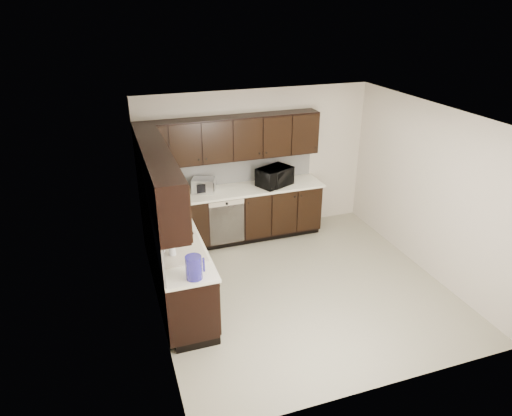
{
  "coord_description": "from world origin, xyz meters",
  "views": [
    {
      "loc": [
        -2.39,
        -5.03,
        3.8
      ],
      "look_at": [
        -0.48,
        0.6,
        1.07
      ],
      "focal_mm": 32.0,
      "sensor_mm": 36.0,
      "label": 1
    }
  ],
  "objects_px": {
    "toaster_oven": "(204,185)",
    "blue_pitcher": "(194,268)",
    "microwave": "(275,177)",
    "storage_bin": "(163,202)",
    "sink": "(181,254)"
  },
  "relations": [
    {
      "from": "blue_pitcher",
      "to": "toaster_oven",
      "type": "bearing_deg",
      "value": 62.1
    },
    {
      "from": "sink",
      "to": "toaster_oven",
      "type": "height_order",
      "value": "sink"
    },
    {
      "from": "microwave",
      "to": "storage_bin",
      "type": "xyz_separation_m",
      "value": [
        -1.91,
        -0.29,
        -0.06
      ]
    },
    {
      "from": "blue_pitcher",
      "to": "sink",
      "type": "bearing_deg",
      "value": 79.86
    },
    {
      "from": "microwave",
      "to": "toaster_oven",
      "type": "distance_m",
      "value": 1.2
    },
    {
      "from": "sink",
      "to": "storage_bin",
      "type": "xyz_separation_m",
      "value": [
        -0.02,
        1.36,
        0.15
      ]
    },
    {
      "from": "sink",
      "to": "microwave",
      "type": "xyz_separation_m",
      "value": [
        1.89,
        1.66,
        0.22
      ]
    },
    {
      "from": "toaster_oven",
      "to": "storage_bin",
      "type": "bearing_deg",
      "value": -127.71
    },
    {
      "from": "toaster_oven",
      "to": "storage_bin",
      "type": "height_order",
      "value": "toaster_oven"
    },
    {
      "from": "microwave",
      "to": "storage_bin",
      "type": "height_order",
      "value": "microwave"
    },
    {
      "from": "toaster_oven",
      "to": "blue_pitcher",
      "type": "relative_size",
      "value": 1.27
    },
    {
      "from": "sink",
      "to": "toaster_oven",
      "type": "distance_m",
      "value": 1.91
    },
    {
      "from": "toaster_oven",
      "to": "storage_bin",
      "type": "relative_size",
      "value": 0.75
    },
    {
      "from": "toaster_oven",
      "to": "storage_bin",
      "type": "distance_m",
      "value": 0.83
    },
    {
      "from": "toaster_oven",
      "to": "sink",
      "type": "bearing_deg",
      "value": -88.8
    }
  ]
}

